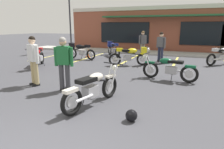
% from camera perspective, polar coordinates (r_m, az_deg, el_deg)
% --- Properties ---
extents(ground_plane, '(80.00, 80.00, 0.00)m').
position_cam_1_polar(ground_plane, '(6.63, 1.82, -3.70)').
color(ground_plane, '#3D3D42').
extents(sidewalk_kerb, '(22.00, 1.80, 0.14)m').
position_cam_1_polar(sidewalk_kerb, '(15.01, 13.65, 6.02)').
color(sidewalk_kerb, '#A8A59E').
rests_on(sidewalk_kerb, ground_plane).
extents(brick_storefront_building, '(16.53, 6.18, 3.53)m').
position_cam_1_polar(brick_storefront_building, '(19.01, 15.92, 12.58)').
color(brick_storefront_building, brown).
rests_on(brick_storefront_building, ground_plane).
extents(painted_stall_lines, '(13.49, 4.80, 0.01)m').
position_cam_1_polar(painted_stall_lines, '(11.51, 10.86, 3.57)').
color(painted_stall_lines, '#DBCC4C').
rests_on(painted_stall_lines, ground_plane).
extents(motorcycle_foreground_classic, '(0.83, 2.08, 0.98)m').
position_cam_1_polar(motorcycle_foreground_classic, '(5.05, -5.39, -3.87)').
color(motorcycle_foreground_classic, black).
rests_on(motorcycle_foreground_classic, ground_plane).
extents(motorcycle_red_sportbike, '(1.64, 1.67, 0.98)m').
position_cam_1_polar(motorcycle_red_sportbike, '(11.91, 29.29, 4.96)').
color(motorcycle_red_sportbike, black).
rests_on(motorcycle_red_sportbike, ground_plane).
extents(motorcycle_black_cruiser, '(1.61, 1.69, 0.98)m').
position_cam_1_polar(motorcycle_black_cruiser, '(13.56, 0.29, 7.57)').
color(motorcycle_black_cruiser, black).
rests_on(motorcycle_black_cruiser, ground_plane).
extents(motorcycle_silver_naked, '(1.27, 1.91, 0.98)m').
position_cam_1_polar(motorcycle_silver_naked, '(10.51, -20.58, 4.89)').
color(motorcycle_silver_naked, black).
rests_on(motorcycle_silver_naked, ground_plane).
extents(motorcycle_blue_standard, '(2.10, 0.74, 0.98)m').
position_cam_1_polar(motorcycle_blue_standard, '(12.48, -9.19, 6.86)').
color(motorcycle_blue_standard, black).
rests_on(motorcycle_blue_standard, ground_plane).
extents(motorcycle_green_cafe_racer, '(1.96, 1.19, 0.98)m').
position_cam_1_polar(motorcycle_green_cafe_racer, '(10.26, 5.51, 5.50)').
color(motorcycle_green_cafe_racer, black).
rests_on(motorcycle_green_cafe_racer, ground_plane).
extents(motorcycle_orange_scrambler, '(2.10, 0.73, 0.98)m').
position_cam_1_polar(motorcycle_orange_scrambler, '(7.69, 15.95, 1.78)').
color(motorcycle_orange_scrambler, black).
rests_on(motorcycle_orange_scrambler, ground_plane).
extents(person_in_black_shirt, '(0.48, 0.51, 1.68)m').
position_cam_1_polar(person_in_black_shirt, '(13.71, 8.81, 9.25)').
color(person_in_black_shirt, black).
rests_on(person_in_black_shirt, ground_plane).
extents(person_in_shorts_foreground, '(0.57, 0.40, 1.68)m').
position_cam_1_polar(person_in_shorts_foreground, '(11.57, 13.89, 8.21)').
color(person_in_shorts_foreground, black).
rests_on(person_in_shorts_foreground, ground_plane).
extents(person_by_back_row, '(0.60, 0.37, 1.68)m').
position_cam_1_polar(person_by_back_row, '(7.15, -21.67, 4.45)').
color(person_by_back_row, black).
rests_on(person_by_back_row, ground_plane).
extents(person_near_building, '(0.61, 0.34, 1.68)m').
position_cam_1_polar(person_near_building, '(6.25, -13.68, 3.82)').
color(person_near_building, black).
rests_on(person_near_building, ground_plane).
extents(helmet_on_pavement, '(0.26, 0.26, 0.26)m').
position_cam_1_polar(helmet_on_pavement, '(4.34, 5.60, -11.64)').
color(helmet_on_pavement, black).
rests_on(helmet_on_pavement, ground_plane).
extents(traffic_cone, '(0.34, 0.34, 0.53)m').
position_cam_1_polar(traffic_cone, '(13.21, -6.80, 6.13)').
color(traffic_cone, orange).
rests_on(traffic_cone, ground_plane).
extents(parking_lot_lamp_post, '(0.24, 0.76, 5.00)m').
position_cam_1_polar(parking_lot_lamp_post, '(16.33, -12.33, 17.82)').
color(parking_lot_lamp_post, '#2D2D33').
rests_on(parking_lot_lamp_post, ground_plane).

